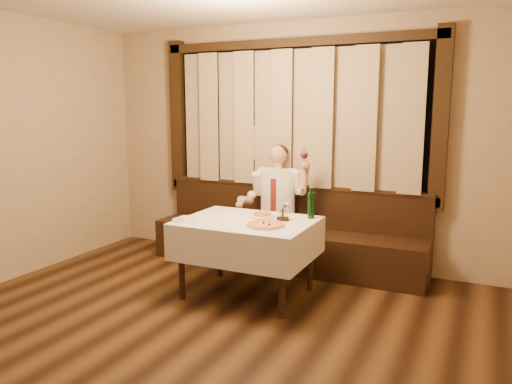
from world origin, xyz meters
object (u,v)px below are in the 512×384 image
at_px(pasta_cream, 185,217).
at_px(cruet_caddy, 283,216).
at_px(seated_man, 276,197).
at_px(dining_table, 247,231).
at_px(pasta_red, 262,213).
at_px(green_bottle, 311,205).
at_px(pizza, 266,225).
at_px(banquette, 286,240).

xyz_separation_m(pasta_cream, cruet_caddy, (0.85, 0.39, 0.01)).
bearing_deg(cruet_caddy, seated_man, 102.95).
xyz_separation_m(dining_table, cruet_caddy, (0.32, 0.11, 0.15)).
relative_size(pasta_red, pasta_cream, 1.14).
distance_m(pasta_red, cruet_caddy, 0.27).
distance_m(pasta_red, seated_man, 0.75).
bearing_deg(green_bottle, seated_man, 136.53).
bearing_deg(pizza, green_bottle, 62.91).
relative_size(dining_table, pasta_red, 4.58).
distance_m(banquette, green_bottle, 1.04).
bearing_deg(pasta_red, green_bottle, 16.99).
relative_size(banquette, cruet_caddy, 26.40).
relative_size(cruet_caddy, seated_man, 0.09).
relative_size(pasta_red, cruet_caddy, 2.29).
height_order(banquette, cruet_caddy, banquette).
bearing_deg(cruet_caddy, banquette, 95.44).
xyz_separation_m(banquette, dining_table, (0.00, -1.02, 0.34)).
height_order(pizza, seated_man, seated_man).
relative_size(banquette, green_bottle, 10.27).
bearing_deg(pizza, dining_table, 148.08).
relative_size(green_bottle, cruet_caddy, 2.57).
distance_m(pasta_cream, cruet_caddy, 0.94).
height_order(dining_table, pasta_red, pasta_red).
distance_m(pasta_red, pasta_cream, 0.77).
bearing_deg(seated_man, pasta_red, -77.29).
bearing_deg(pasta_cream, green_bottle, 30.28).
bearing_deg(pasta_red, banquette, 94.83).
bearing_deg(dining_table, cruet_caddy, 19.52).
bearing_deg(pasta_red, seated_man, 102.71).
bearing_deg(green_bottle, pasta_red, -163.01).
distance_m(banquette, seated_man, 0.53).
xyz_separation_m(pasta_red, seated_man, (-0.17, 0.73, 0.03)).
xyz_separation_m(pizza, pasta_red, (-0.20, 0.37, 0.02)).
relative_size(pizza, pasta_cream, 1.47).
relative_size(banquette, dining_table, 2.52).
height_order(pasta_red, green_bottle, green_bottle).
distance_m(banquette, pizza, 1.31).
bearing_deg(cruet_caddy, pasta_red, 147.21).
distance_m(pizza, seated_man, 1.16).
bearing_deg(banquette, pasta_red, -85.17).
bearing_deg(seated_man, pizza, -71.64).
distance_m(pasta_red, green_bottle, 0.49).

